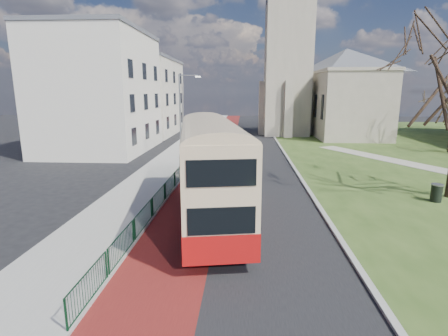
{
  "coord_description": "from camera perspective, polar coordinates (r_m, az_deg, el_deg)",
  "views": [
    {
      "loc": [
        1.79,
        -16.06,
        6.49
      ],
      "look_at": [
        0.59,
        4.37,
        2.0
      ],
      "focal_mm": 28.0,
      "sensor_mm": 36.0,
      "label": 1
    }
  ],
  "objects": [
    {
      "name": "street_block_near",
      "position": [
        41.2,
        -19.6,
        11.71
      ],
      "size": [
        10.3,
        14.3,
        13.0
      ],
      "color": "silver",
      "rests_on": "ground"
    },
    {
      "name": "ground",
      "position": [
        17.41,
        -2.82,
        -9.53
      ],
      "size": [
        160.0,
        160.0,
        0.0
      ],
      "primitive_type": "plane",
      "color": "black",
      "rests_on": "ground"
    },
    {
      "name": "kerb_east",
      "position": [
        38.84,
        9.7,
        2.68
      ],
      "size": [
        0.25,
        80.0,
        0.13
      ],
      "primitive_type": "cube",
      "color": "#999993",
      "rests_on": "ground"
    },
    {
      "name": "litter_bin",
      "position": [
        24.42,
        31.37,
        -3.47
      ],
      "size": [
        0.88,
        0.88,
        1.08
      ],
      "rotation": [
        0.0,
        0.0,
        -0.38
      ],
      "color": "black",
      "rests_on": "grass_green"
    },
    {
      "name": "gothic_church",
      "position": [
        55.52,
        15.36,
        18.83
      ],
      "size": [
        16.38,
        18.0,
        40.0
      ],
      "color": "gray",
      "rests_on": "ground"
    },
    {
      "name": "pavement_west",
      "position": [
        37.25,
        -7.2,
        2.34
      ],
      "size": [
        4.0,
        120.0,
        0.12
      ],
      "primitive_type": "cube",
      "color": "gray",
      "rests_on": "ground"
    },
    {
      "name": "bus_lane",
      "position": [
        36.76,
        -1.36,
        2.21
      ],
      "size": [
        3.4,
        120.0,
        0.01
      ],
      "primitive_type": "cube",
      "color": "#591414",
      "rests_on": "ground"
    },
    {
      "name": "street_block_far",
      "position": [
        56.32,
        -13.18,
        11.32
      ],
      "size": [
        10.3,
        16.3,
        11.5
      ],
      "color": "#BDB5A0",
      "rests_on": "ground"
    },
    {
      "name": "streetlamp",
      "position": [
        34.66,
        -6.93,
        9.15
      ],
      "size": [
        2.13,
        0.18,
        8.0
      ],
      "color": "gray",
      "rests_on": "pavement_west"
    },
    {
      "name": "pedestrian_railing",
      "position": [
        21.45,
        -9.56,
        -3.87
      ],
      "size": [
        0.07,
        24.0,
        1.12
      ],
      "color": "#0B321A",
      "rests_on": "ground"
    },
    {
      "name": "bus",
      "position": [
        17.53,
        -2.3,
        0.33
      ],
      "size": [
        4.66,
        12.17,
        4.97
      ],
      "rotation": [
        0.0,
        0.0,
        0.16
      ],
      "color": "#9D0E0E",
      "rests_on": "ground"
    },
    {
      "name": "road_carriageway",
      "position": [
        36.64,
        2.86,
        2.17
      ],
      "size": [
        9.0,
        120.0,
        0.01
      ],
      "primitive_type": "cube",
      "color": "black",
      "rests_on": "ground"
    },
    {
      "name": "kerb_west",
      "position": [
        36.94,
        -4.14,
        2.33
      ],
      "size": [
        0.25,
        120.0,
        0.13
      ],
      "primitive_type": "cube",
      "color": "#999993",
      "rests_on": "ground"
    }
  ]
}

